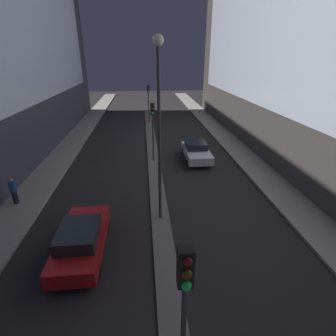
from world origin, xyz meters
The scene contains 8 objects.
median_strip centered at (0.00, 20.54, 0.05)m, with size 0.97×39.08×0.10m.
traffic_light_near centered at (0.00, 2.73, 3.52)m, with size 0.32×0.42×4.66m.
traffic_light_mid centered at (0.00, 19.07, 3.52)m, with size 0.32×0.42×4.66m.
traffic_light_far centered at (0.00, 32.10, 3.52)m, with size 0.32×0.42×4.66m.
street_lamp centered at (0.00, 10.74, 5.80)m, with size 0.48×0.48×8.79m.
car_left_lane centered at (-3.57, 8.37, 0.78)m, with size 1.88×4.64×1.54m.
car_right_lane centered at (3.57, 19.19, 0.75)m, with size 1.92×4.51×1.47m.
pedestrian_on_left_sidewalk centered at (-8.25, 12.89, 1.00)m, with size 0.39×0.39×1.60m.
Camera 1 is at (-0.70, -1.08, 8.08)m, focal length 28.00 mm.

